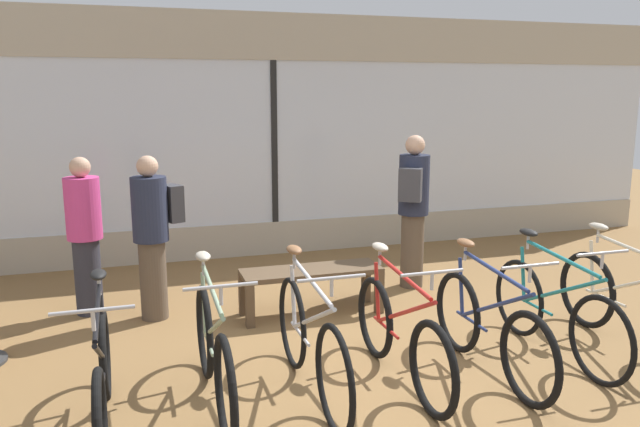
% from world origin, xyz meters
% --- Properties ---
extents(ground_plane, '(24.00, 24.00, 0.00)m').
position_xyz_m(ground_plane, '(0.00, 0.00, 0.00)').
color(ground_plane, olive).
extents(shop_back_wall, '(12.00, 0.08, 3.20)m').
position_xyz_m(shop_back_wall, '(0.00, 3.81, 1.64)').
color(shop_back_wall, '#B2A893').
rests_on(shop_back_wall, ground_plane).
extents(bicycle_far_left, '(0.46, 1.67, 1.01)m').
position_xyz_m(bicycle_far_left, '(-2.14, -0.32, 0.37)').
color(bicycle_far_left, black).
rests_on(bicycle_far_left, ground_plane).
extents(bicycle_left, '(0.46, 1.76, 1.05)m').
position_xyz_m(bicycle_left, '(-1.40, -0.19, 0.40)').
color(bicycle_left, black).
rests_on(bicycle_left, ground_plane).
extents(bicycle_center_left, '(0.46, 1.80, 1.05)m').
position_xyz_m(bicycle_center_left, '(-0.70, -0.23, 0.41)').
color(bicycle_center_left, black).
rests_on(bicycle_center_left, ground_plane).
extents(bicycle_center, '(0.46, 1.72, 1.02)m').
position_xyz_m(bicycle_center, '(0.02, -0.25, 0.38)').
color(bicycle_center, black).
rests_on(bicycle_center, ground_plane).
extents(bicycle_center_right, '(0.46, 1.70, 1.03)m').
position_xyz_m(bicycle_center_right, '(0.74, -0.33, 0.38)').
color(bicycle_center_right, black).
rests_on(bicycle_center_right, ground_plane).
extents(bicycle_right, '(0.46, 1.74, 1.03)m').
position_xyz_m(bicycle_right, '(1.46, -0.19, 0.39)').
color(bicycle_right, black).
rests_on(bicycle_right, ground_plane).
extents(bicycle_far_right, '(0.46, 1.79, 1.04)m').
position_xyz_m(bicycle_far_right, '(2.18, -0.24, 0.39)').
color(bicycle_far_right, black).
rests_on(bicycle_far_right, ground_plane).
extents(display_bench, '(1.40, 0.44, 0.47)m').
position_xyz_m(display_bench, '(-0.21, 1.39, 0.38)').
color(display_bench, brown).
rests_on(display_bench, ground_plane).
extents(customer_near_rack, '(0.52, 0.56, 1.73)m').
position_xyz_m(customer_near_rack, '(1.14, 1.90, 0.94)').
color(customer_near_rack, brown).
rests_on(customer_near_rack, ground_plane).
extents(customer_by_window, '(0.37, 0.37, 1.59)m').
position_xyz_m(customer_by_window, '(-2.33, 2.07, 0.83)').
color(customer_by_window, '#2D2D38').
rests_on(customer_by_window, ground_plane).
extents(customer_mid_floor, '(0.55, 0.44, 1.61)m').
position_xyz_m(customer_mid_floor, '(-1.70, 1.75, 0.87)').
color(customer_mid_floor, brown).
rests_on(customer_mid_floor, ground_plane).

